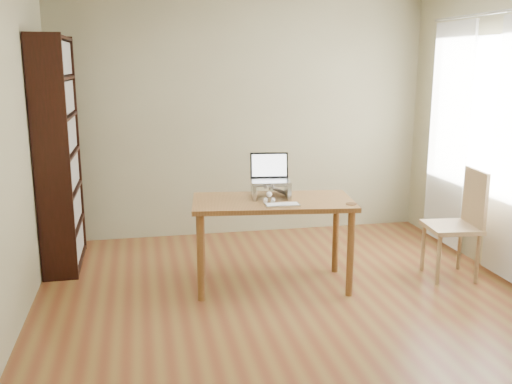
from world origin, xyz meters
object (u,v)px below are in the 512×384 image
cat (268,189)px  chair (460,220)px  bookshelf (59,154)px  laptop (269,174)px  keyboard (282,205)px  desk (273,212)px

cat → chair: 1.71m
bookshelf → laptop: 1.95m
laptop → keyboard: bearing=-79.0°
bookshelf → cat: size_ratio=4.31×
desk → laptop: 0.33m
bookshelf → chair: size_ratio=2.18×
bookshelf → chair: (3.44, -1.03, -0.53)m
chair → keyboard: bearing=-170.6°
desk → keyboard: bearing=-76.5°
cat → chair: size_ratio=0.51×
cat → laptop: bearing=79.6°
desk → cat: (-0.01, 0.11, 0.17)m
cat → chair: (1.66, -0.24, -0.30)m
bookshelf → keyboard: bearing=-31.9°
cat → chair: bearing=6.4°
keyboard → chair: 1.65m
cat → desk: bearing=-69.2°
bookshelf → desk: bookshelf is taller
desk → keyboard: size_ratio=4.96×
keyboard → bookshelf: bearing=150.3°
desk → laptop: (0.00, 0.14, 0.30)m
desk → laptop: size_ratio=3.97×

